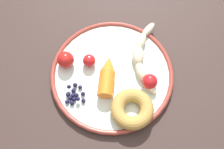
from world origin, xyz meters
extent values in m
plane|color=#34353B|center=(0.00, 0.00, 0.00)|extent=(6.00, 6.00, 0.00)
cube|color=#372824|center=(0.00, 0.00, 0.71)|extent=(0.91, 0.79, 0.03)
cube|color=#362725|center=(0.40, -0.33, 0.35)|extent=(0.05, 0.05, 0.70)
cube|color=#362725|center=(0.40, 0.33, 0.35)|extent=(0.05, 0.05, 0.70)
cylinder|color=silver|center=(-0.02, 0.01, 0.73)|extent=(0.30, 0.30, 0.01)
torus|color=#993B32|center=(-0.02, 0.01, 0.74)|extent=(0.31, 0.31, 0.01)
ellipsoid|color=beige|center=(0.08, -0.11, 0.75)|extent=(0.05, 0.05, 0.02)
ellipsoid|color=beige|center=(0.05, -0.08, 0.75)|extent=(0.06, 0.05, 0.02)
ellipsoid|color=beige|center=(0.01, -0.06, 0.75)|extent=(0.06, 0.04, 0.03)
ellipsoid|color=beige|center=(-0.03, -0.06, 0.75)|extent=(0.05, 0.03, 0.02)
ellipsoid|color=beige|center=(-0.07, -0.07, 0.75)|extent=(0.06, 0.04, 0.02)
cylinder|color=orange|center=(-0.05, 0.03, 0.76)|extent=(0.07, 0.06, 0.04)
cone|color=orange|center=(0.00, 0.02, 0.76)|extent=(0.05, 0.05, 0.04)
torus|color=#B68C42|center=(-0.13, -0.01, 0.76)|extent=(0.13, 0.13, 0.03)
sphere|color=#191638|center=(-0.06, 0.11, 0.75)|extent=(0.01, 0.01, 0.01)
sphere|color=#191638|center=(-0.08, 0.12, 0.75)|extent=(0.01, 0.01, 0.01)
sphere|color=#191638|center=(-0.04, 0.11, 0.75)|extent=(0.01, 0.01, 0.01)
sphere|color=#191638|center=(-0.05, 0.13, 0.75)|extent=(0.01, 0.01, 0.01)
sphere|color=#191638|center=(-0.04, 0.10, 0.75)|extent=(0.01, 0.01, 0.01)
sphere|color=#191638|center=(-0.06, 0.09, 0.75)|extent=(0.01, 0.01, 0.01)
sphere|color=#191638|center=(-0.07, 0.12, 0.75)|extent=(0.01, 0.01, 0.01)
sphere|color=#191638|center=(-0.08, 0.10, 0.75)|extent=(0.01, 0.01, 0.01)
sphere|color=#191638|center=(-0.06, 0.12, 0.75)|extent=(0.01, 0.01, 0.01)
sphere|color=#191638|center=(-0.07, 0.13, 0.75)|extent=(0.01, 0.01, 0.01)
sphere|color=#191638|center=(-0.06, 0.13, 0.75)|extent=(0.01, 0.01, 0.01)
sphere|color=#191638|center=(-0.03, 0.11, 0.75)|extent=(0.01, 0.01, 0.01)
sphere|color=#191638|center=(-0.07, 0.11, 0.75)|extent=(0.01, 0.01, 0.01)
sphere|color=#191638|center=(-0.03, 0.12, 0.75)|extent=(0.01, 0.01, 0.01)
sphere|color=red|center=(0.02, 0.06, 0.76)|extent=(0.03, 0.03, 0.03)
sphere|color=red|center=(0.04, 0.12, 0.76)|extent=(0.04, 0.04, 0.04)
sphere|color=red|center=(-0.07, -0.07, 0.76)|extent=(0.04, 0.04, 0.04)
camera|label=1|loc=(-0.35, 0.09, 1.50)|focal=52.97mm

